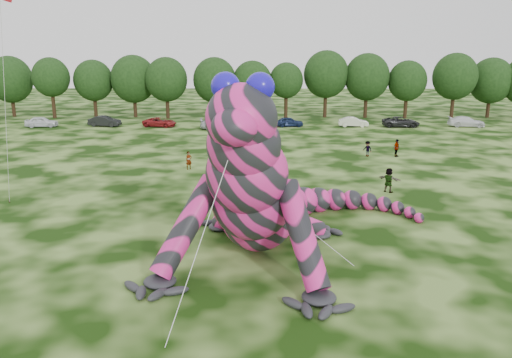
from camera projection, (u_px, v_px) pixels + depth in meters
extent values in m
plane|color=#16330A|center=(316.00, 279.00, 23.67)|extent=(240.00, 240.00, 0.00)
cylinder|color=silver|center=(5.00, 109.00, 31.73)|extent=(0.02, 0.02, 14.71)
cylinder|color=#382314|center=(9.00, 201.00, 35.46)|extent=(0.08, 0.08, 0.24)
imported|color=white|center=(42.00, 122.00, 69.89)|extent=(4.54, 2.33, 1.48)
imported|color=black|center=(105.00, 121.00, 70.49)|extent=(4.69, 2.18, 1.49)
imported|color=maroon|center=(160.00, 122.00, 70.21)|extent=(5.03, 3.08, 1.30)
imported|color=#B9BFC3|center=(219.00, 124.00, 68.14)|extent=(5.34, 2.68, 1.49)
imported|color=#17254B|center=(289.00, 122.00, 70.31)|extent=(4.18, 2.04, 1.37)
imported|color=silver|center=(353.00, 122.00, 70.19)|extent=(4.23, 1.73, 1.36)
imported|color=#242527|center=(401.00, 122.00, 70.06)|extent=(5.20, 2.50, 1.43)
imported|color=white|center=(466.00, 122.00, 70.17)|extent=(5.18, 2.57, 1.45)
imported|color=gray|center=(389.00, 180.00, 37.88)|extent=(1.73, 1.52, 1.90)
imported|color=gray|center=(367.00, 149.00, 50.69)|extent=(1.11, 1.15, 1.58)
imported|color=gray|center=(397.00, 148.00, 50.51)|extent=(1.02, 1.08, 1.79)
imported|color=gray|center=(189.00, 160.00, 45.16)|extent=(0.72, 0.69, 1.66)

